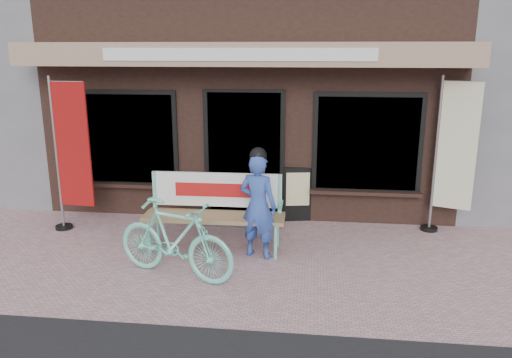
# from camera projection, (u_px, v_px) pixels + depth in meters

# --- Properties ---
(ground) EXTENTS (70.00, 70.00, 0.00)m
(ground) POSITION_uv_depth(u_px,v_px,m) (224.00, 267.00, 6.67)
(ground) COLOR #C3949B
(ground) RESTS_ON ground
(storefront) EXTENTS (7.00, 6.77, 6.00)m
(storefront) POSITION_uv_depth(u_px,v_px,m) (263.00, 41.00, 10.68)
(storefront) COLOR black
(storefront) RESTS_ON ground
(bench) EXTENTS (2.03, 0.55, 1.09)m
(bench) POSITION_uv_depth(u_px,v_px,m) (215.00, 205.00, 7.19)
(bench) COLOR #72DFC5
(bench) RESTS_ON ground
(person) EXTENTS (0.62, 0.50, 1.56)m
(person) POSITION_uv_depth(u_px,v_px,m) (258.00, 204.00, 6.84)
(person) COLOR #3251AD
(person) RESTS_ON ground
(bicycle) EXTENTS (1.76, 1.01, 1.02)m
(bicycle) POSITION_uv_depth(u_px,v_px,m) (175.00, 239.00, 6.28)
(bicycle) COLOR #72DFC5
(bicycle) RESTS_ON ground
(nobori_red) EXTENTS (0.72, 0.29, 2.44)m
(nobori_red) POSITION_uv_depth(u_px,v_px,m) (71.00, 153.00, 7.74)
(nobori_red) COLOR gray
(nobori_red) RESTS_ON ground
(nobori_cream) EXTENTS (0.72, 0.39, 2.45)m
(nobori_cream) POSITION_uv_depth(u_px,v_px,m) (453.00, 155.00, 7.60)
(nobori_cream) COLOR gray
(nobori_cream) RESTS_ON ground
(menu_stand) EXTENTS (0.47, 0.18, 0.93)m
(menu_stand) POSITION_uv_depth(u_px,v_px,m) (297.00, 194.00, 8.37)
(menu_stand) COLOR black
(menu_stand) RESTS_ON ground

